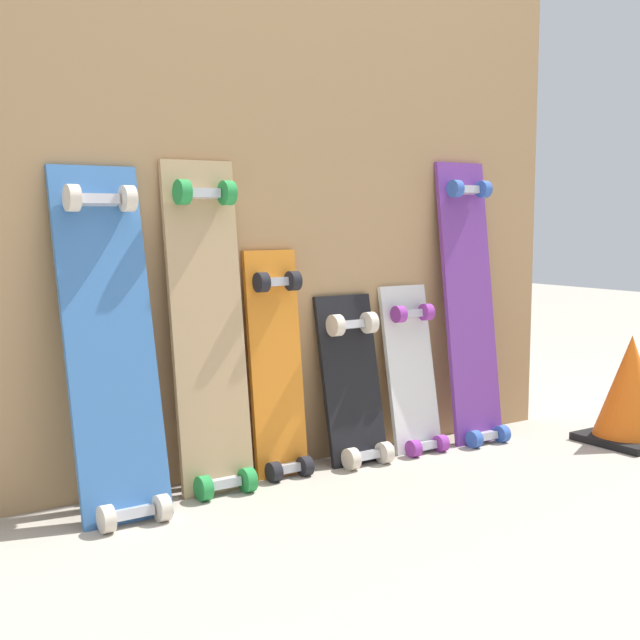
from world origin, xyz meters
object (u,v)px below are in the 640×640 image
object	(u,v)px
skateboard_white	(413,380)
skateboard_purple	(471,313)
skateboard_blue	(112,355)
skateboard_black	(354,390)
skateboard_natural	(209,339)
traffic_cone	(630,390)
skateboard_orange	(277,375)

from	to	relation	value
skateboard_white	skateboard_purple	bearing A→B (deg)	-1.86
skateboard_blue	skateboard_purple	distance (m)	1.22
skateboard_black	skateboard_natural	bearing A→B (deg)	179.73
skateboard_purple	skateboard_white	bearing A→B (deg)	178.14
skateboard_purple	traffic_cone	xyz separation A→B (m)	(0.40, -0.32, -0.24)
skateboard_orange	skateboard_black	xyz separation A→B (m)	(0.25, -0.02, -0.07)
skateboard_black	traffic_cone	bearing A→B (deg)	-20.44
skateboard_natural	skateboard_white	size ratio (longest dim) A/B	1.60
skateboard_purple	traffic_cone	size ratio (longest dim) A/B	2.77
skateboard_white	skateboard_purple	distance (m)	0.30
skateboard_blue	skateboard_black	size ratio (longest dim) A/B	1.64
skateboard_white	skateboard_purple	size ratio (longest dim) A/B	0.60
skateboard_orange	skateboard_blue	bearing A→B (deg)	-173.00
skateboard_purple	skateboard_natural	bearing A→B (deg)	179.65
skateboard_orange	skateboard_purple	world-z (taller)	skateboard_purple
skateboard_natural	skateboard_orange	xyz separation A→B (m)	(0.22, 0.02, -0.12)
skateboard_blue	skateboard_purple	size ratio (longest dim) A/B	0.95
skateboard_orange	traffic_cone	size ratio (longest dim) A/B	2.00
skateboard_orange	skateboard_black	world-z (taller)	skateboard_orange
skateboard_black	skateboard_white	bearing A→B (deg)	1.02
skateboard_blue	skateboard_orange	size ratio (longest dim) A/B	1.31
skateboard_natural	skateboard_white	distance (m)	0.72
skateboard_natural	skateboard_purple	bearing A→B (deg)	-0.35
skateboard_orange	traffic_cone	world-z (taller)	skateboard_orange
skateboard_white	skateboard_blue	bearing A→B (deg)	-177.31
skateboard_orange	skateboard_white	distance (m)	0.49
skateboard_blue	skateboard_black	xyz separation A→B (m)	(0.75, 0.04, -0.18)
skateboard_orange	skateboard_white	bearing A→B (deg)	-1.82
skateboard_black	traffic_cone	xyz separation A→B (m)	(0.86, -0.32, -0.04)
skateboard_black	skateboard_purple	xyz separation A→B (m)	(0.46, -0.00, 0.20)
skateboard_black	skateboard_white	world-z (taller)	skateboard_white
skateboard_blue	traffic_cone	size ratio (longest dim) A/B	2.62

